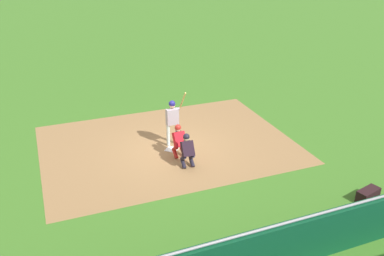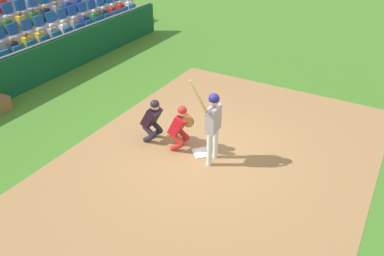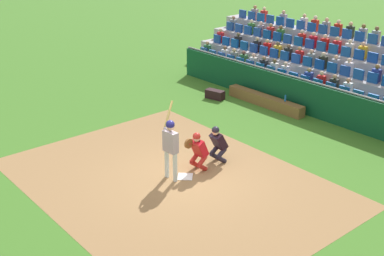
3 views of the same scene
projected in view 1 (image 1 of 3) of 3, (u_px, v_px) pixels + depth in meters
ground_plane at (172, 150)px, 16.20m from camera, size 160.00×160.00×0.00m
infield_dirt_patch at (168, 144)px, 16.62m from camera, size 9.77×7.28×0.01m
home_plate_marker at (172, 149)px, 16.20m from camera, size 0.62×0.62×0.02m
batter_at_plate at (173, 117)px, 16.10m from camera, size 0.68×0.57×2.27m
catcher_crouching at (179, 139)px, 15.45m from camera, size 0.48×0.73×1.28m
home_plate_umpire at (187, 149)px, 14.76m from camera, size 0.48×0.51×1.26m
dugout_wall at (268, 250)px, 10.05m from camera, size 16.01×0.24×1.37m
dugout_bench at (337, 226)px, 11.57m from camera, size 3.75×0.40×0.44m
water_bottle_on_bench at (311, 226)px, 11.04m from camera, size 0.07×0.07×0.26m
equipment_duffel_bag at (368, 195)px, 13.05m from camera, size 0.86×0.54×0.38m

